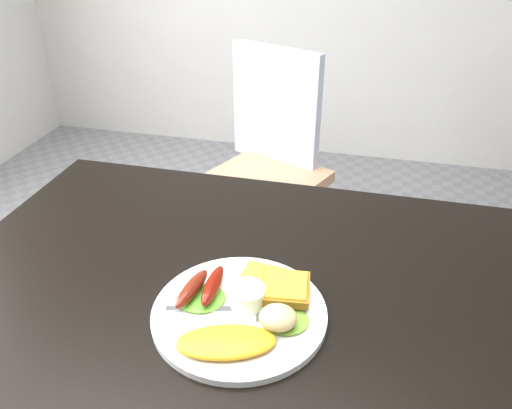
{
  "coord_description": "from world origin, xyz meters",
  "views": [
    {
      "loc": [
        0.17,
        -0.69,
        1.35
      ],
      "look_at": [
        -0.0,
        0.03,
        0.9
      ],
      "focal_mm": 35.0,
      "sensor_mm": 36.0,
      "label": 1
    }
  ],
  "objects_px": {
    "dining_chair": "(265,181)",
    "person": "(301,154)",
    "dining_table": "(254,292)",
    "plate": "(239,313)"
  },
  "relations": [
    {
      "from": "dining_table",
      "to": "dining_chair",
      "type": "xyz_separation_m",
      "value": [
        -0.19,
        0.94,
        -0.28
      ]
    },
    {
      "from": "person",
      "to": "plate",
      "type": "height_order",
      "value": "person"
    },
    {
      "from": "dining_chair",
      "to": "person",
      "type": "height_order",
      "value": "person"
    },
    {
      "from": "dining_chair",
      "to": "plate",
      "type": "relative_size",
      "value": 1.31
    },
    {
      "from": "dining_table",
      "to": "dining_chair",
      "type": "height_order",
      "value": "dining_table"
    },
    {
      "from": "plate",
      "to": "dining_chair",
      "type": "bearing_deg",
      "value": 100.25
    },
    {
      "from": "dining_chair",
      "to": "person",
      "type": "bearing_deg",
      "value": -32.73
    },
    {
      "from": "dining_table",
      "to": "dining_chair",
      "type": "bearing_deg",
      "value": 101.44
    },
    {
      "from": "dining_table",
      "to": "plate",
      "type": "height_order",
      "value": "plate"
    },
    {
      "from": "dining_chair",
      "to": "plate",
      "type": "xyz_separation_m",
      "value": [
        0.19,
        -1.03,
        0.31
      ]
    }
  ]
}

